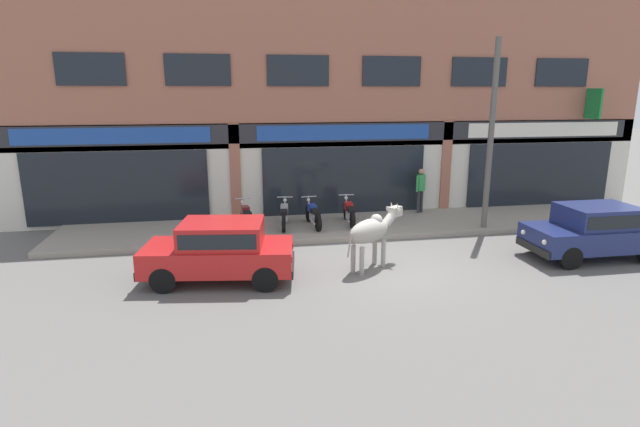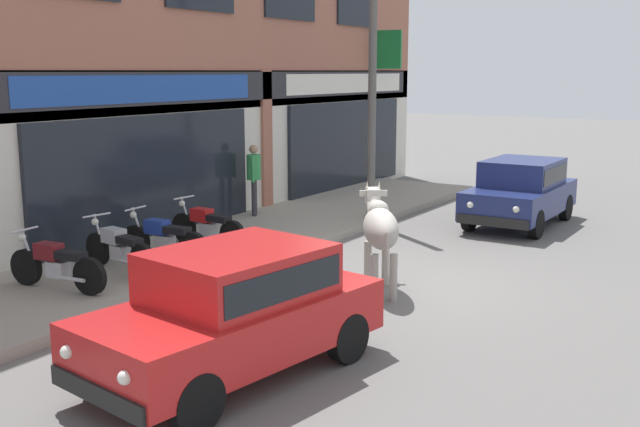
% 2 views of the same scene
% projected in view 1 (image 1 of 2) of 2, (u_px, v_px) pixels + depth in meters
% --- Properties ---
extents(ground_plane, '(90.00, 90.00, 0.00)m').
position_uv_depth(ground_plane, '(389.00, 265.00, 13.09)').
color(ground_plane, '#605E5B').
extents(sidewalk, '(19.00, 3.09, 0.17)m').
position_uv_depth(sidewalk, '(354.00, 225.00, 16.65)').
color(sidewalk, gray).
rests_on(sidewalk, ground).
extents(shop_building, '(23.00, 1.40, 8.52)m').
position_uv_depth(shop_building, '(344.00, 103.00, 17.43)').
color(shop_building, '#9E604C').
rests_on(shop_building, ground).
extents(cow, '(1.86, 1.45, 1.61)m').
position_uv_depth(cow, '(372.00, 231.00, 12.65)').
color(cow, '#9E998E').
rests_on(cow, ground).
extents(car_0, '(3.76, 2.09, 1.46)m').
position_uv_depth(car_0, '(220.00, 248.00, 11.86)').
color(car_0, black).
rests_on(car_0, ground).
extents(car_1, '(3.62, 1.62, 1.46)m').
position_uv_depth(car_1, '(595.00, 229.00, 13.52)').
color(car_1, black).
rests_on(car_1, ground).
extents(motorcycle_0, '(0.52, 1.81, 0.88)m').
position_uv_depth(motorcycle_0, '(246.00, 217.00, 15.87)').
color(motorcycle_0, black).
rests_on(motorcycle_0, sidewalk).
extents(motorcycle_1, '(0.58, 1.81, 0.88)m').
position_uv_depth(motorcycle_1, '(284.00, 215.00, 16.07)').
color(motorcycle_1, black).
rests_on(motorcycle_1, sidewalk).
extents(motorcycle_2, '(0.52, 1.81, 0.88)m').
position_uv_depth(motorcycle_2, '(313.00, 215.00, 16.15)').
color(motorcycle_2, black).
rests_on(motorcycle_2, sidewalk).
extents(motorcycle_3, '(0.52, 1.81, 0.88)m').
position_uv_depth(motorcycle_3, '(349.00, 213.00, 16.43)').
color(motorcycle_3, black).
rests_on(motorcycle_3, sidewalk).
extents(pedestrian, '(0.44, 0.32, 1.60)m').
position_uv_depth(pedestrian, '(421.00, 186.00, 17.84)').
color(pedestrian, '#2D2D33').
rests_on(pedestrian, sidewalk).
extents(utility_pole, '(0.18, 0.18, 5.85)m').
position_uv_depth(utility_pole, '(491.00, 136.00, 15.43)').
color(utility_pole, '#595651').
rests_on(utility_pole, sidewalk).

